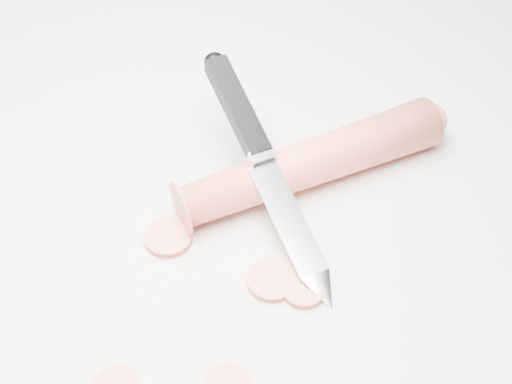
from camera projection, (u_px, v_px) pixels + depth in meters
The scene contains 7 objects.
ground at pixel (252, 249), 0.54m from camera, with size 2.40×2.40×0.00m, color silver.
carrot at pixel (312, 162), 0.58m from camera, with size 0.04×0.04×0.23m, color #E75C44.
carrot_slice_0 at pixel (272, 280), 0.52m from camera, with size 0.04×0.04×0.01m, color #ED7254.
carrot_slice_1 at pixel (227, 384), 0.47m from camera, with size 0.03×0.03×0.01m, color #ED7254.
carrot_slice_2 at pixel (303, 289), 0.52m from camera, with size 0.03×0.03×0.01m, color #ED7254.
carrot_slice_4 at pixel (168, 237), 0.55m from camera, with size 0.04×0.04×0.01m, color #ED7254.
kitchen_knife at pixel (269, 169), 0.54m from camera, with size 0.20×0.13×0.09m, color silver, non-canonical shape.
Camera 1 is at (0.20, -0.27, 0.43)m, focal length 50.00 mm.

